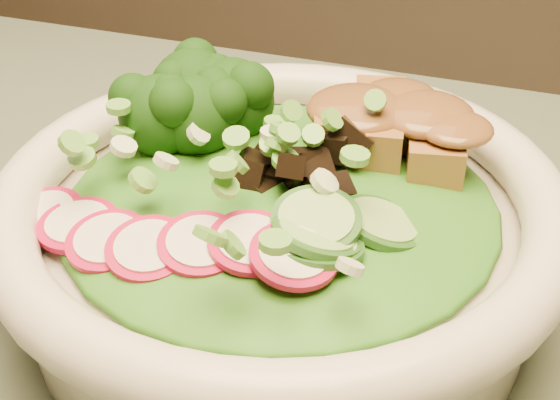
% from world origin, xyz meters
% --- Properties ---
extents(salad_bowl, '(0.30, 0.30, 0.08)m').
position_xyz_m(salad_bowl, '(0.09, 0.08, 0.79)').
color(salad_bowl, silver).
rests_on(salad_bowl, dining_table).
extents(lettuce_bed, '(0.23, 0.23, 0.03)m').
position_xyz_m(lettuce_bed, '(0.09, 0.08, 0.82)').
color(lettuce_bed, '#195612').
rests_on(lettuce_bed, salad_bowl).
extents(broccoli_florets, '(0.10, 0.09, 0.05)m').
position_xyz_m(broccoli_florets, '(0.03, 0.11, 0.83)').
color(broccoli_florets, black).
rests_on(broccoli_florets, salad_bowl).
extents(radish_slices, '(0.13, 0.06, 0.02)m').
position_xyz_m(radish_slices, '(0.05, 0.01, 0.82)').
color(radish_slices, '#AB0D3A').
rests_on(radish_slices, salad_bowl).
extents(cucumber_slices, '(0.09, 0.09, 0.04)m').
position_xyz_m(cucumber_slices, '(0.15, 0.03, 0.83)').
color(cucumber_slices, '#9CC86F').
rests_on(cucumber_slices, salad_bowl).
extents(mushroom_heap, '(0.09, 0.09, 0.04)m').
position_xyz_m(mushroom_heap, '(0.10, 0.09, 0.83)').
color(mushroom_heap, black).
rests_on(mushroom_heap, salad_bowl).
extents(tofu_cubes, '(0.11, 0.08, 0.04)m').
position_xyz_m(tofu_cubes, '(0.13, 0.13, 0.83)').
color(tofu_cubes, brown).
rests_on(tofu_cubes, salad_bowl).
extents(peanut_sauce, '(0.08, 0.06, 0.02)m').
position_xyz_m(peanut_sauce, '(0.13, 0.13, 0.84)').
color(peanut_sauce, brown).
rests_on(peanut_sauce, tofu_cubes).
extents(scallion_garnish, '(0.22, 0.22, 0.03)m').
position_xyz_m(scallion_garnish, '(0.09, 0.08, 0.84)').
color(scallion_garnish, '#61AA3C').
rests_on(scallion_garnish, salad_bowl).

